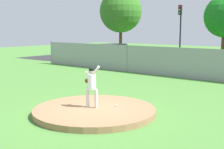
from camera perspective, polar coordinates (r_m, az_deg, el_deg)
name	(u,v)px	position (r m, az deg, el deg)	size (l,w,h in m)	color
ground_plane	(170,90)	(16.65, 10.80, -2.76)	(80.00, 80.00, 0.00)	#4C8438
pitchers_mound	(95,111)	(11.82, -3.27, -6.74)	(4.67, 4.67, 0.22)	#99704C
pitcher_youth	(92,84)	(11.68, -3.82, -1.68)	(0.77, 0.32, 1.64)	silver
baseball	(116,105)	(12.04, 0.74, -5.71)	(0.07, 0.07, 0.07)	white
chainlink_fence	(202,64)	(20.08, 16.33, 1.85)	(29.10, 0.07, 2.09)	gray
parked_car_champagne	(112,53)	(29.48, 0.04, 3.93)	(1.91, 4.44, 1.78)	tan
traffic_light_near	(180,24)	(30.16, 12.56, 9.18)	(0.28, 0.46, 5.40)	black
tree_broad_left	(121,11)	(38.19, 1.63, 11.63)	(5.16, 5.16, 7.85)	#4C331E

